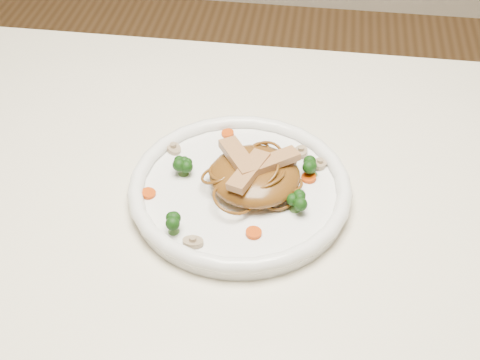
# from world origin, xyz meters

# --- Properties ---
(table) EXTENTS (1.20, 0.80, 0.75)m
(table) POSITION_xyz_m (0.00, 0.00, 0.65)
(table) COLOR beige
(table) RESTS_ON ground
(plate) EXTENTS (0.28, 0.28, 0.02)m
(plate) POSITION_xyz_m (-0.00, 0.02, 0.76)
(plate) COLOR white
(plate) RESTS_ON table
(noodle_mound) EXTENTS (0.13, 0.13, 0.04)m
(noodle_mound) POSITION_xyz_m (0.02, 0.03, 0.78)
(noodle_mound) COLOR brown
(noodle_mound) RESTS_ON plate
(chicken_a) EXTENTS (0.07, 0.06, 0.01)m
(chicken_a) POSITION_xyz_m (0.04, 0.04, 0.80)
(chicken_a) COLOR tan
(chicken_a) RESTS_ON noodle_mound
(chicken_b) EXTENTS (0.06, 0.07, 0.01)m
(chicken_b) POSITION_xyz_m (-0.01, 0.04, 0.80)
(chicken_b) COLOR tan
(chicken_b) RESTS_ON noodle_mound
(chicken_c) EXTENTS (0.05, 0.07, 0.01)m
(chicken_c) POSITION_xyz_m (0.01, 0.01, 0.80)
(chicken_c) COLOR tan
(chicken_c) RESTS_ON noodle_mound
(broccoli_0) EXTENTS (0.03, 0.03, 0.03)m
(broccoli_0) POSITION_xyz_m (0.09, 0.06, 0.78)
(broccoli_0) COLOR #12390B
(broccoli_0) RESTS_ON plate
(broccoli_1) EXTENTS (0.03, 0.03, 0.03)m
(broccoli_1) POSITION_xyz_m (-0.08, 0.04, 0.78)
(broccoli_1) COLOR #12390B
(broccoli_1) RESTS_ON plate
(broccoli_2) EXTENTS (0.03, 0.03, 0.03)m
(broccoli_2) POSITION_xyz_m (-0.07, -0.06, 0.78)
(broccoli_2) COLOR #12390B
(broccoli_2) RESTS_ON plate
(broccoli_3) EXTENTS (0.03, 0.03, 0.03)m
(broccoli_3) POSITION_xyz_m (0.07, -0.01, 0.78)
(broccoli_3) COLOR #12390B
(broccoli_3) RESTS_ON plate
(carrot_0) EXTENTS (0.03, 0.03, 0.00)m
(carrot_0) POSITION_xyz_m (0.04, 0.09, 0.77)
(carrot_0) COLOR #BE3906
(carrot_0) RESTS_ON plate
(carrot_1) EXTENTS (0.02, 0.02, 0.00)m
(carrot_1) POSITION_xyz_m (-0.12, -0.00, 0.77)
(carrot_1) COLOR #BE3906
(carrot_1) RESTS_ON plate
(carrot_2) EXTENTS (0.02, 0.02, 0.00)m
(carrot_2) POSITION_xyz_m (0.08, 0.05, 0.77)
(carrot_2) COLOR #BE3906
(carrot_2) RESTS_ON plate
(carrot_3) EXTENTS (0.02, 0.02, 0.00)m
(carrot_3) POSITION_xyz_m (-0.04, 0.13, 0.77)
(carrot_3) COLOR #BE3906
(carrot_3) RESTS_ON plate
(carrot_4) EXTENTS (0.03, 0.03, 0.00)m
(carrot_4) POSITION_xyz_m (0.02, -0.05, 0.77)
(carrot_4) COLOR #BE3906
(carrot_4) RESTS_ON plate
(mushroom_0) EXTENTS (0.03, 0.03, 0.01)m
(mushroom_0) POSITION_xyz_m (-0.04, -0.08, 0.77)
(mushroom_0) COLOR tan
(mushroom_0) RESTS_ON plate
(mushroom_1) EXTENTS (0.03, 0.03, 0.01)m
(mushroom_1) POSITION_xyz_m (0.10, 0.08, 0.77)
(mushroom_1) COLOR tan
(mushroom_1) RESTS_ON plate
(mushroom_2) EXTENTS (0.04, 0.04, 0.01)m
(mushroom_2) POSITION_xyz_m (-0.10, 0.09, 0.77)
(mushroom_2) COLOR tan
(mushroom_2) RESTS_ON plate
(mushroom_3) EXTENTS (0.03, 0.03, 0.01)m
(mushroom_3) POSITION_xyz_m (0.07, 0.10, 0.77)
(mushroom_3) COLOR tan
(mushroom_3) RESTS_ON plate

